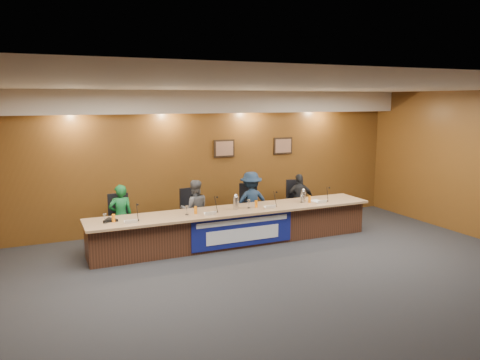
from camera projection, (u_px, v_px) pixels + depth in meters
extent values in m
plane|color=black|center=(292.00, 283.00, 7.74)|extent=(10.00, 10.00, 0.00)
cube|color=silver|center=(296.00, 86.00, 7.20)|extent=(10.00, 8.00, 0.04)
cube|color=#573413|center=(208.00, 160.00, 11.07)|extent=(10.00, 0.04, 3.20)
cube|color=beige|center=(211.00, 102.00, 10.62)|extent=(10.00, 0.50, 0.50)
cube|color=#3F2215|center=(235.00, 227.00, 9.84)|extent=(6.00, 0.80, 0.70)
cube|color=#95714D|center=(236.00, 210.00, 9.73)|extent=(6.10, 0.95, 0.05)
cube|color=navy|center=(243.00, 231.00, 9.46)|extent=(2.20, 0.02, 0.65)
cube|color=silver|center=(243.00, 221.00, 9.42)|extent=(2.00, 0.01, 0.10)
cube|color=silver|center=(243.00, 235.00, 9.47)|extent=(1.60, 0.01, 0.28)
cube|color=black|center=(224.00, 148.00, 11.16)|extent=(0.52, 0.04, 0.42)
cube|color=black|center=(283.00, 146.00, 11.80)|extent=(0.52, 0.04, 0.42)
imported|color=#0E5121|center=(121.00, 216.00, 9.51)|extent=(0.49, 0.33, 1.32)
imported|color=#4B4C4F|center=(195.00, 209.00, 10.14)|extent=(0.70, 0.59, 1.30)
imported|color=#122339|center=(251.00, 202.00, 10.67)|extent=(0.94, 0.60, 1.39)
imported|color=black|center=(299.00, 200.00, 11.20)|extent=(0.78, 0.44, 1.26)
cube|color=black|center=(120.00, 224.00, 9.63)|extent=(0.49, 0.49, 0.08)
cube|color=black|center=(193.00, 216.00, 10.26)|extent=(0.54, 0.54, 0.08)
cube|color=black|center=(249.00, 210.00, 10.80)|extent=(0.61, 0.61, 0.08)
cube|color=black|center=(297.00, 205.00, 11.31)|extent=(0.56, 0.56, 0.08)
cube|color=white|center=(131.00, 221.00, 8.59)|extent=(0.24, 0.08, 0.10)
cylinder|color=black|center=(137.00, 220.00, 8.80)|extent=(0.07, 0.07, 0.02)
cylinder|color=orange|center=(113.00, 218.00, 8.69)|extent=(0.06, 0.06, 0.15)
cylinder|color=silver|center=(105.00, 219.00, 8.59)|extent=(0.08, 0.08, 0.18)
cube|color=white|center=(211.00, 213.00, 9.21)|extent=(0.24, 0.08, 0.10)
cylinder|color=black|center=(215.00, 212.00, 9.46)|extent=(0.07, 0.07, 0.02)
cylinder|color=orange|center=(196.00, 210.00, 9.32)|extent=(0.06, 0.06, 0.15)
cylinder|color=silver|center=(187.00, 210.00, 9.23)|extent=(0.08, 0.08, 0.18)
cube|color=white|center=(271.00, 206.00, 9.77)|extent=(0.24, 0.08, 0.10)
cylinder|color=black|center=(274.00, 206.00, 9.96)|extent=(0.07, 0.07, 0.02)
cylinder|color=orange|center=(256.00, 204.00, 9.88)|extent=(0.06, 0.06, 0.15)
cylinder|color=silver|center=(249.00, 204.00, 9.81)|extent=(0.08, 0.08, 0.18)
cube|color=white|center=(322.00, 201.00, 10.25)|extent=(0.24, 0.08, 0.10)
cylinder|color=black|center=(326.00, 201.00, 10.47)|extent=(0.07, 0.07, 0.02)
cylinder|color=orange|center=(310.00, 199.00, 10.34)|extent=(0.06, 0.06, 0.15)
cylinder|color=silver|center=(302.00, 199.00, 10.33)|extent=(0.08, 0.08, 0.18)
cylinder|color=silver|center=(236.00, 203.00, 9.71)|extent=(0.12, 0.12, 0.26)
cylinder|color=silver|center=(303.00, 197.00, 10.37)|extent=(0.11, 0.11, 0.25)
cylinder|color=black|center=(110.00, 220.00, 8.75)|extent=(0.32, 0.32, 0.05)
cube|color=white|center=(317.00, 201.00, 10.50)|extent=(0.26, 0.33, 0.01)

